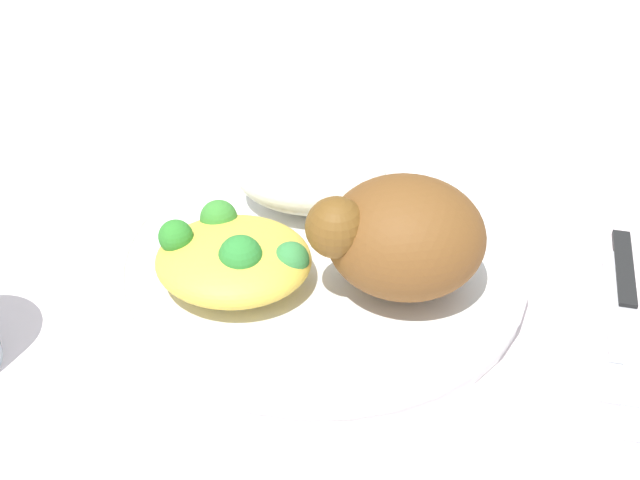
{
  "coord_description": "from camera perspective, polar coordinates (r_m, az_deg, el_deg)",
  "views": [
    {
      "loc": [
        -0.04,
        0.43,
        0.37
      ],
      "look_at": [
        0.0,
        0.0,
        0.03
      ],
      "focal_mm": 46.85,
      "sensor_mm": 36.0,
      "label": 1
    }
  ],
  "objects": [
    {
      "name": "roasted_chicken",
      "position": [
        0.51,
        5.51,
        0.27
      ],
      "size": [
        0.11,
        0.09,
        0.07
      ],
      "color": "brown",
      "rests_on": "plate"
    },
    {
      "name": "mac_cheese_with_broccoli",
      "position": [
        0.53,
        -5.91,
        -1.14
      ],
      "size": [
        0.1,
        0.09,
        0.04
      ],
      "color": "gold",
      "rests_on": "plate"
    },
    {
      "name": "knife",
      "position": [
        0.57,
        20.3,
        -4.15
      ],
      "size": [
        0.04,
        0.19,
        0.01
      ],
      "color": "black",
      "rests_on": "ground_plane"
    },
    {
      "name": "rice_pile",
      "position": [
        0.59,
        -0.58,
        4.41
      ],
      "size": [
        0.11,
        0.08,
        0.04
      ],
      "primitive_type": "ellipsoid",
      "color": "white",
      "rests_on": "plate"
    },
    {
      "name": "ground_plane",
      "position": [
        0.57,
        -0.0,
        -2.16
      ],
      "size": [
        2.0,
        2.0,
        0.0
      ],
      "primitive_type": "plane",
      "color": "silver"
    },
    {
      "name": "plate",
      "position": [
        0.56,
        -0.0,
        -1.46
      ],
      "size": [
        0.28,
        0.28,
        0.02
      ],
      "color": "white",
      "rests_on": "ground_plane"
    },
    {
      "name": "fork",
      "position": [
        0.55,
        19.43,
        -5.76
      ],
      "size": [
        0.03,
        0.14,
        0.01
      ],
      "color": "#B2B2B7",
      "rests_on": "ground_plane"
    }
  ]
}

